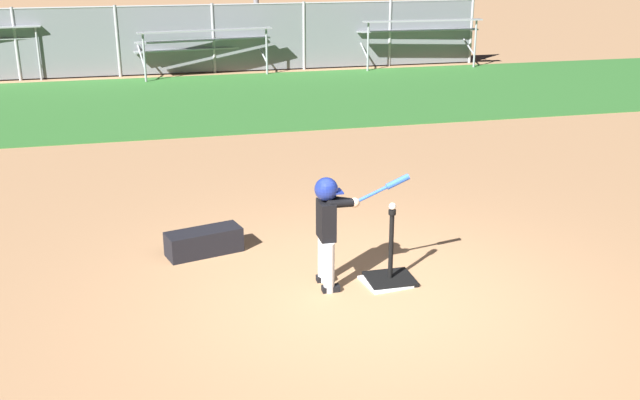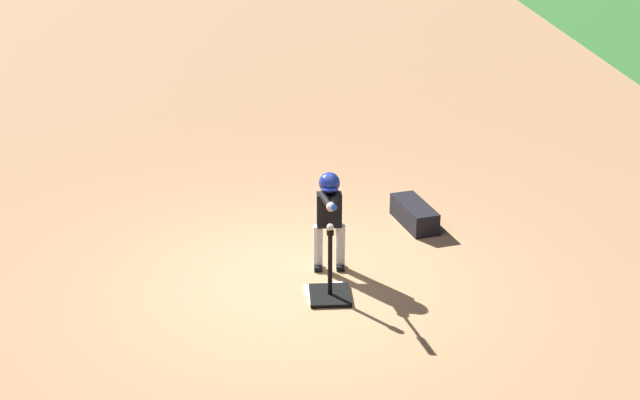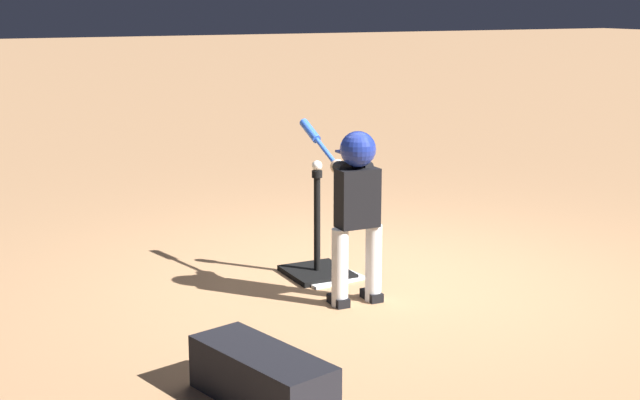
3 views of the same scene
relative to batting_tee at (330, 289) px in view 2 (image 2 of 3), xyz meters
The scene contains 6 objects.
ground_plane 0.47m from the batting_tee, 138.88° to the right, with size 90.00×90.00×0.00m, color #AD7F56.
home_plate 0.11m from the batting_tee, 151.87° to the right, with size 0.44×0.44×0.02m, color white.
batting_tee is the anchor object (origin of this frame).
batter_child 0.91m from the batting_tee, behind, with size 0.98×0.36×1.16m.
baseball 0.73m from the batting_tee, ahead, with size 0.07×0.07×0.07m, color white.
equipment_bag 2.16m from the batting_tee, 146.55° to the left, with size 0.84×0.32×0.28m, color black.
Camera 2 is at (8.69, -0.31, 4.68)m, focal length 50.00 mm.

